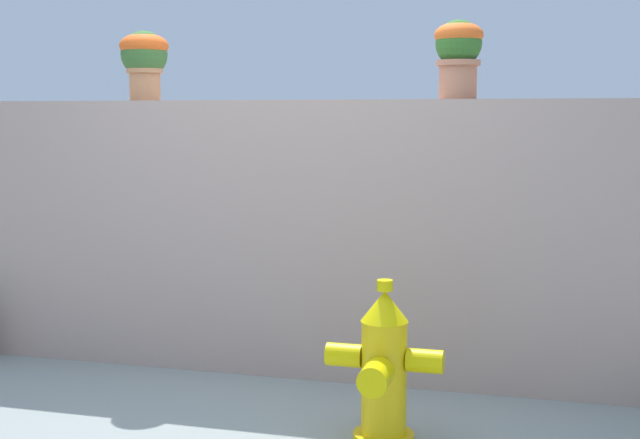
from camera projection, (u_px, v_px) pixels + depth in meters
ground_plane at (236, 427)px, 4.12m from camera, size 24.00×24.00×0.00m
stone_wall at (293, 238)px, 4.95m from camera, size 6.59×0.34×1.58m
potted_plant_1 at (144, 57)px, 5.11m from camera, size 0.29×0.29×0.42m
potted_plant_2 at (458, 51)px, 4.58m from camera, size 0.26×0.26×0.43m
fire_hydrant at (383, 368)px, 3.91m from camera, size 0.54×0.43×0.75m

